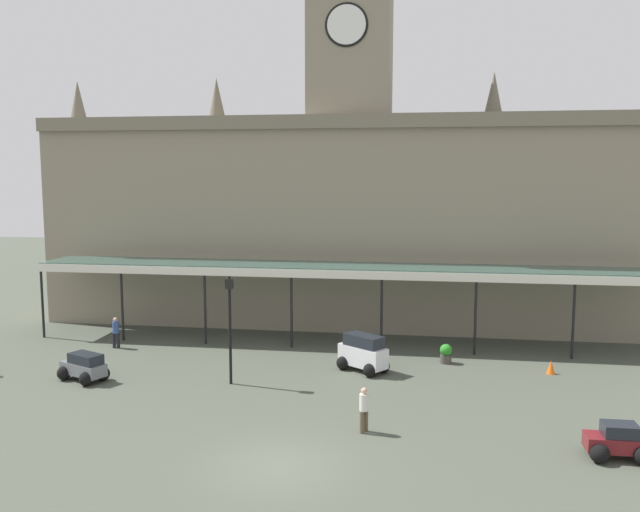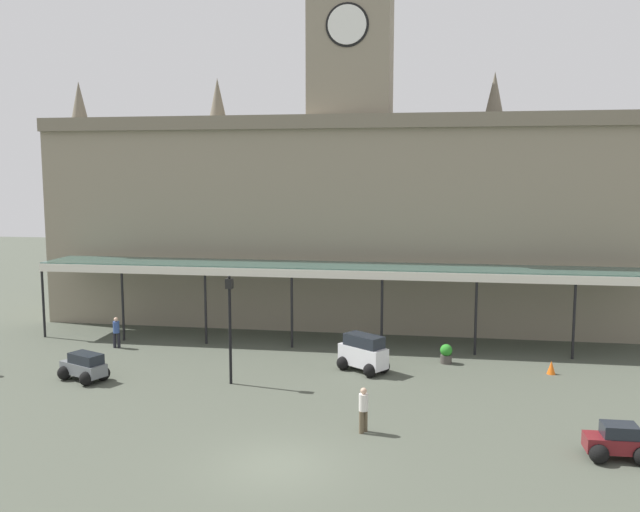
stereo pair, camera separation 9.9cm
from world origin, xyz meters
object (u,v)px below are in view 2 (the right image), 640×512
car_white_van (363,355)px  pedestrian_beside_cars (116,331)px  car_grey_estate (84,368)px  car_maroon_sedan (617,444)px  pedestrian_near_entrance (363,408)px  traffic_cone (551,367)px  victorian_lamppost (230,317)px  planter_forecourt_centre (446,354)px

car_white_van → pedestrian_beside_cars: (-13.52, 2.20, 0.10)m
car_grey_estate → car_maroon_sedan: (21.54, -5.06, -0.06)m
pedestrian_beside_cars → car_white_van: bearing=-9.2°
pedestrian_near_entrance → pedestrian_beside_cars: same height
car_white_van → pedestrian_beside_cars: car_white_van is taller
traffic_cone → pedestrian_near_entrance: bearing=-133.7°
car_maroon_sedan → victorian_lamppost: victorian_lamppost is taller
car_white_van → traffic_cone: bearing=6.1°
pedestrian_beside_cars → planter_forecourt_centre: pedestrian_beside_cars is taller
pedestrian_near_entrance → victorian_lamppost: bearing=143.7°
traffic_cone → planter_forecourt_centre: size_ratio=0.66×
car_grey_estate → pedestrian_near_entrance: 13.73m
car_white_van → planter_forecourt_centre: 4.41m
car_maroon_sedan → planter_forecourt_centre: size_ratio=2.15×
pedestrian_near_entrance → pedestrian_beside_cars: bearing=145.8°
pedestrian_beside_cars → traffic_cone: size_ratio=2.64×
victorian_lamppost → pedestrian_near_entrance: bearing=-36.3°
car_grey_estate → pedestrian_beside_cars: bearing=101.6°
car_maroon_sedan → pedestrian_near_entrance: (-8.45, 0.94, 0.41)m
car_maroon_sedan → pedestrian_beside_cars: size_ratio=1.23×
traffic_cone → car_grey_estate: bearing=-168.5°
pedestrian_beside_cars → pedestrian_near_entrance: bearing=-34.2°
car_grey_estate → planter_forecourt_centre: size_ratio=2.52×
car_grey_estate → victorian_lamppost: 7.18m
car_maroon_sedan → traffic_cone: bearing=92.5°
victorian_lamppost → car_maroon_sedan: bearing=-20.8°
car_maroon_sedan → pedestrian_beside_cars: (-22.68, 10.62, 0.41)m
car_grey_estate → pedestrian_beside_cars: (-1.14, 5.55, 0.34)m
car_maroon_sedan → pedestrian_near_entrance: 8.51m
car_white_van → planter_forecourt_centre: bearing=26.8°
planter_forecourt_centre → traffic_cone: bearing=-12.3°
car_grey_estate → traffic_cone: bearing=11.5°
car_white_van → victorian_lamppost: 6.70m
victorian_lamppost → planter_forecourt_centre: bearing=26.5°
car_grey_estate → traffic_cone: size_ratio=3.82×
car_maroon_sedan → victorian_lamppost: 16.05m
pedestrian_near_entrance → planter_forecourt_centre: 10.01m
planter_forecourt_centre → car_white_van: bearing=-153.2°
victorian_lamppost → planter_forecourt_centre: 11.02m
car_white_van → car_grey_estate: (-12.38, -3.36, -0.24)m
pedestrian_near_entrance → traffic_cone: size_ratio=2.64×
car_white_van → planter_forecourt_centre: size_ratio=2.68×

